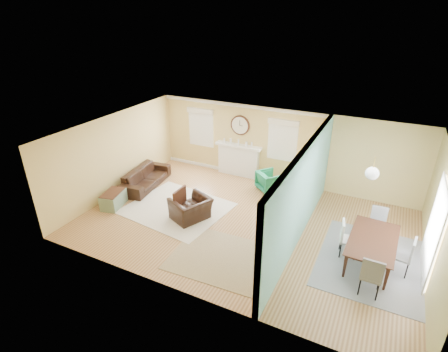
{
  "coord_description": "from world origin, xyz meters",
  "views": [
    {
      "loc": [
        3.16,
        -7.69,
        5.48
      ],
      "look_at": [
        -0.8,
        0.3,
        1.2
      ],
      "focal_mm": 28.0,
      "sensor_mm": 36.0,
      "label": 1
    }
  ],
  "objects": [
    {
      "name": "green_chair",
      "position": [
        -0.1,
        2.26,
        0.32
      ],
      "size": [
        0.99,
        0.99,
        0.65
      ],
      "primitive_type": "imported",
      "rotation": [
        0.0,
        0.0,
        2.46
      ],
      "color": "#157F48",
      "rests_on": "floor"
    },
    {
      "name": "fireplace",
      "position": [
        -1.5,
        2.88,
        0.6
      ],
      "size": [
        1.7,
        0.3,
        1.17
      ],
      "color": "white",
      "rests_on": "ground"
    },
    {
      "name": "pendant",
      "position": [
        3.0,
        0.0,
        2.2
      ],
      "size": [
        0.3,
        0.3,
        0.55
      ],
      "color": "gold",
      "rests_on": "ceiling"
    },
    {
      "name": "wall_left",
      "position": [
        -4.5,
        0.0,
        1.3
      ],
      "size": [
        0.02,
        6.0,
        2.6
      ],
      "primitive_type": "cube",
      "color": "#D8BD68",
      "rests_on": "ground"
    },
    {
      "name": "potted_plant",
      "position": [
        1.07,
        0.28,
        0.69
      ],
      "size": [
        0.51,
        0.47,
        0.46
      ],
      "primitive_type": "imported",
      "rotation": [
        0.0,
        0.0,
        5.94
      ],
      "color": "#337F33",
      "rests_on": "garden_stool"
    },
    {
      "name": "trunk",
      "position": [
        -3.99,
        -0.87,
        0.24
      ],
      "size": [
        0.68,
        0.92,
        0.48
      ],
      "color": "gray",
      "rests_on": "floor"
    },
    {
      "name": "wall_back",
      "position": [
        0.0,
        3.0,
        1.3
      ],
      "size": [
        9.0,
        0.02,
        2.6
      ],
      "primitive_type": "cube",
      "color": "#D8BD68",
      "rests_on": "ground"
    },
    {
      "name": "rug_jute",
      "position": [
        0.07,
        -1.62,
        0.01
      ],
      "size": [
        2.44,
        2.03,
        0.01
      ],
      "primitive_type": "cube",
      "rotation": [
        0.0,
        0.0,
        0.05
      ],
      "color": "tan",
      "rests_on": "floor"
    },
    {
      "name": "dining_table",
      "position": [
        3.35,
        -0.18,
        0.33
      ],
      "size": [
        1.11,
        1.9,
        0.65
      ],
      "primitive_type": "imported",
      "rotation": [
        0.0,
        0.0,
        1.53
      ],
      "color": "#442114",
      "rests_on": "floor"
    },
    {
      "name": "dining_chair_n",
      "position": [
        3.34,
        0.85,
        0.53
      ],
      "size": [
        0.4,
        0.4,
        0.9
      ],
      "color": "gray",
      "rests_on": "floor"
    },
    {
      "name": "garden_stool",
      "position": [
        1.07,
        0.28,
        0.23
      ],
      "size": [
        0.32,
        0.32,
        0.46
      ],
      "primitive_type": "cylinder",
      "color": "white",
      "rests_on": "floor"
    },
    {
      "name": "rug_cream",
      "position": [
        -2.17,
        -0.14,
        0.01
      ],
      "size": [
        3.12,
        2.79,
        0.02
      ],
      "primitive_type": "cube",
      "rotation": [
        0.0,
        0.0,
        -0.12
      ],
      "color": "#F2E5CF",
      "rests_on": "floor"
    },
    {
      "name": "partition",
      "position": [
        1.51,
        0.28,
        1.36
      ],
      "size": [
        0.17,
        6.0,
        2.6
      ],
      "color": "#D8BD68",
      "rests_on": "ground"
    },
    {
      "name": "dining_chair_w",
      "position": [
        2.79,
        -0.15,
        0.54
      ],
      "size": [
        0.47,
        0.47,
        0.93
      ],
      "color": "white",
      "rests_on": "floor"
    },
    {
      "name": "wall_right",
      "position": [
        4.5,
        0.0,
        1.3
      ],
      "size": [
        0.02,
        6.0,
        2.6
      ],
      "primitive_type": "cube",
      "color": "#D8BD68",
      "rests_on": "ground"
    },
    {
      "name": "window_right",
      "position": [
        0.05,
        2.95,
        1.66
      ],
      "size": [
        1.05,
        0.13,
        1.42
      ],
      "color": "white",
      "rests_on": "wall_back"
    },
    {
      "name": "ceiling",
      "position": [
        0.0,
        0.0,
        2.6
      ],
      "size": [
        9.0,
        6.0,
        0.02
      ],
      "primitive_type": "cube",
      "color": "white",
      "rests_on": "wall_back"
    },
    {
      "name": "dining_chair_s",
      "position": [
        3.4,
        -1.26,
        0.57
      ],
      "size": [
        0.44,
        0.44,
        0.98
      ],
      "color": "gray",
      "rests_on": "floor"
    },
    {
      "name": "credenza",
      "position": [
        1.12,
        1.17,
        0.4
      ],
      "size": [
        0.47,
        1.38,
        0.8
      ],
      "color": "#A57048",
      "rests_on": "floor"
    },
    {
      "name": "eames_chair",
      "position": [
        -1.49,
        -0.44,
        0.33
      ],
      "size": [
        1.24,
        1.3,
        0.67
      ],
      "primitive_type": "imported",
      "rotation": [
        0.0,
        0.0,
        -1.99
      ],
      "color": "black",
      "rests_on": "floor"
    },
    {
      "name": "rug_grey",
      "position": [
        3.35,
        -0.18,
        0.01
      ],
      "size": [
        2.34,
        2.92,
        0.01
      ],
      "primitive_type": "cube",
      "color": "gray",
      "rests_on": "floor"
    },
    {
      "name": "french_doors",
      "position": [
        4.45,
        0.0,
        1.1
      ],
      "size": [
        0.06,
        1.7,
        2.2
      ],
      "color": "white",
      "rests_on": "ground"
    },
    {
      "name": "sofa",
      "position": [
        -3.95,
        0.67,
        0.31
      ],
      "size": [
        1.09,
        2.21,
        0.62
      ],
      "primitive_type": "imported",
      "rotation": [
        0.0,
        0.0,
        1.7
      ],
      "color": "black",
      "rests_on": "floor"
    },
    {
      "name": "window_left",
      "position": [
        -3.05,
        2.95,
        1.66
      ],
      "size": [
        1.05,
        0.13,
        1.42
      ],
      "color": "white",
      "rests_on": "wall_back"
    },
    {
      "name": "floor",
      "position": [
        0.0,
        0.0,
        0.0
      ],
      "size": [
        9.0,
        9.0,
        0.0
      ],
      "primitive_type": "plane",
      "color": "brown",
      "rests_on": "ground"
    },
    {
      "name": "tv",
      "position": [
        1.1,
        1.17,
        1.09
      ],
      "size": [
        0.16,
        1.01,
        0.58
      ],
      "primitive_type": "imported",
      "rotation": [
        0.0,
        0.0,
        1.55
      ],
      "color": "black",
      "rests_on": "credenza"
    },
    {
      "name": "dining_chair_e",
      "position": [
        3.96,
        -0.25,
        0.55
      ],
      "size": [
        0.46,
        0.46,
        0.93
      ],
      "color": "gray",
      "rests_on": "floor"
    },
    {
      "name": "wall_clock",
      "position": [
        -1.5,
        2.97,
        1.85
      ],
      "size": [
        0.7,
        0.07,
        0.7
      ],
      "color": "#442114",
      "rests_on": "wall_back"
    },
    {
      "name": "wall_front",
      "position": [
        0.0,
        -3.0,
        1.3
      ],
      "size": [
        9.0,
        0.02,
        2.6
      ],
      "primitive_type": "cube",
      "color": "#D8BD68",
      "rests_on": "ground"
    }
  ]
}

